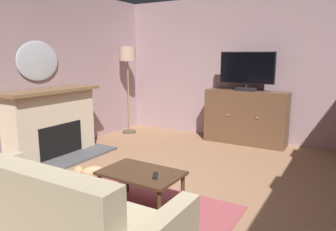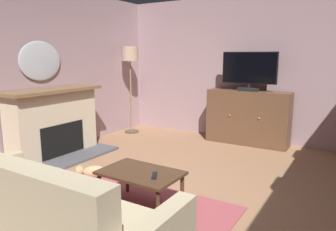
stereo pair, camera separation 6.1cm
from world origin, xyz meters
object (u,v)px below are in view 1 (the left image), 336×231
coffee_table (141,176)px  tv_remote (155,176)px  cat (91,172)px  sofa_floral (47,226)px  tv_cabinet (246,118)px  television (247,70)px  floor_lamp (128,62)px  wall_mirror_oval (38,61)px  fireplace (53,125)px

coffee_table → tv_remote: (0.21, -0.04, 0.06)m
tv_remote → cat: tv_remote is taller
coffee_table → sofa_floral: size_ratio=0.40×
tv_cabinet → television: television is taller
television → floor_lamp: 2.50m
tv_cabinet → coffee_table: (-0.19, -3.21, -0.11)m
tv_cabinet → coffee_table: size_ratio=1.71×
coffee_table → floor_lamp: floor_lamp is taller
floor_lamp → tv_cabinet: bearing=10.1°
wall_mirror_oval → coffee_table: size_ratio=0.89×
fireplace → sofa_floral: 2.93m
coffee_table → cat: 1.20m
tv_cabinet → television: bearing=-90.0°
tv_cabinet → floor_lamp: bearing=-169.9°
television → floor_lamp: bearing=-171.1°
television → cat: television is taller
fireplace → tv_remote: (2.53, -0.80, -0.11)m
television → tv_remote: television is taller
tv_remote → television: bearing=-28.8°
fireplace → wall_mirror_oval: (-0.25, 0.00, 1.04)m
fireplace → wall_mirror_oval: wall_mirror_oval is taller
fireplace → floor_lamp: (0.04, 2.01, 0.99)m
tv_remote → sofa_floral: (-0.33, -1.12, -0.12)m
tv_cabinet → coffee_table: 3.22m
fireplace → tv_cabinet: (2.51, 2.45, -0.06)m
cat → television: bearing=65.1°
wall_mirror_oval → sofa_floral: size_ratio=0.36×
fireplace → tv_cabinet: bearing=44.3°
tv_cabinet → sofa_floral: size_ratio=0.69×
tv_cabinet → cat: size_ratio=2.74×
fireplace → coffee_table: fireplace is taller
tv_remote → floor_lamp: bearing=12.3°
sofa_floral → fireplace: bearing=138.8°
coffee_table → sofa_floral: 1.17m
tv_cabinet → television: size_ratio=1.51×
tv_cabinet → floor_lamp: 2.71m
wall_mirror_oval → sofa_floral: bearing=-38.2°
wall_mirror_oval → sofa_floral: (2.45, -1.93, -1.27)m
cat → tv_cabinet: bearing=65.5°
television → tv_remote: size_ratio=6.00×
fireplace → sofa_floral: size_ratio=0.77×
fireplace → tv_remote: 2.65m
coffee_table → floor_lamp: (-2.27, 2.77, 1.16)m
tv_remote → cat: (-1.31, 0.41, -0.35)m
tv_remote → floor_lamp: size_ratio=0.09×
tv_remote → fireplace: bearing=43.3°
tv_cabinet → coffee_table: tv_cabinet is taller
fireplace → cat: (1.21, -0.39, -0.46)m
fireplace → tv_cabinet: 3.50m
fireplace → television: (2.51, 2.39, 0.86)m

